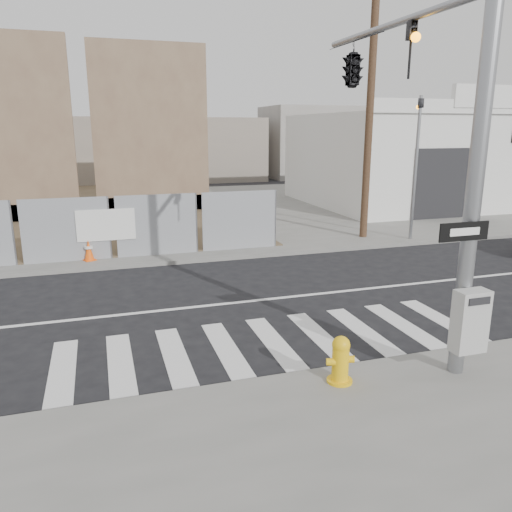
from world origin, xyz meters
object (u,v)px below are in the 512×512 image
object	(u,v)px
fire_hydrant	(340,360)
traffic_cone_c	(44,249)
signal_pole	(386,98)
auto_shop	(418,159)
traffic_cone_d	(89,250)

from	to	relation	value
fire_hydrant	traffic_cone_c	xyz separation A→B (m)	(-5.35, 9.99, -0.07)
signal_pole	auto_shop	xyz separation A→B (m)	(11.50, 15.01, -2.25)
fire_hydrant	traffic_cone_d	size ratio (longest dim) A/B	1.22
auto_shop	traffic_cone_d	xyz separation A→B (m)	(-17.58, -8.05, -2.09)
signal_pole	traffic_cone_c	bearing A→B (deg)	134.77
traffic_cone_c	traffic_cone_d	xyz separation A→B (m)	(1.35, -0.53, -0.01)
auto_shop	traffic_cone_c	bearing A→B (deg)	-158.33
traffic_cone_d	traffic_cone_c	bearing A→B (deg)	158.67
auto_shop	fire_hydrant	size ratio (longest dim) A/B	14.92
signal_pole	traffic_cone_d	world-z (taller)	signal_pole
signal_pole	fire_hydrant	world-z (taller)	signal_pole
signal_pole	auto_shop	bearing A→B (deg)	52.54
fire_hydrant	traffic_cone_c	distance (m)	11.34
auto_shop	fire_hydrant	bearing A→B (deg)	-127.79
auto_shop	traffic_cone_d	distance (m)	19.45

